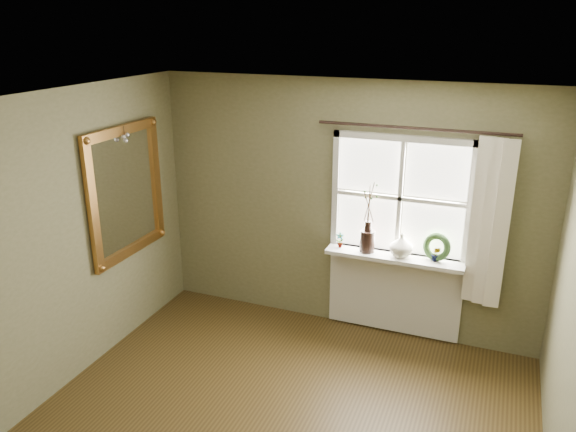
% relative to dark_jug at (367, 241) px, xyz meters
% --- Properties ---
extents(ceiling, '(4.50, 4.50, 0.00)m').
position_rel_dark_jug_xyz_m(ceiling, '(-0.27, -2.12, 1.57)').
color(ceiling, silver).
rests_on(ceiling, ground).
extents(wall_back, '(4.00, 0.10, 2.60)m').
position_rel_dark_jug_xyz_m(wall_back, '(-0.27, 0.18, 0.27)').
color(wall_back, '#6A6745').
rests_on(wall_back, ground).
extents(wall_left, '(0.10, 4.50, 2.60)m').
position_rel_dark_jug_xyz_m(wall_left, '(-2.32, -2.12, 0.27)').
color(wall_left, '#6A6745').
rests_on(wall_left, ground).
extents(window_frame, '(1.36, 0.06, 1.24)m').
position_rel_dark_jug_xyz_m(window_frame, '(0.28, 0.11, 0.45)').
color(window_frame, silver).
rests_on(window_frame, wall_back).
extents(window_sill, '(1.36, 0.26, 0.04)m').
position_rel_dark_jug_xyz_m(window_sill, '(0.28, 0.00, -0.13)').
color(window_sill, silver).
rests_on(window_sill, wall_back).
extents(window_apron, '(1.36, 0.04, 0.88)m').
position_rel_dark_jug_xyz_m(window_apron, '(0.28, 0.11, -0.57)').
color(window_apron, silver).
rests_on(window_apron, ground).
extents(dark_jug, '(0.16, 0.16, 0.22)m').
position_rel_dark_jug_xyz_m(dark_jug, '(0.00, 0.00, 0.00)').
color(dark_jug, black).
rests_on(dark_jug, window_sill).
extents(cream_vase, '(0.29, 0.29, 0.24)m').
position_rel_dark_jug_xyz_m(cream_vase, '(0.34, 0.00, 0.01)').
color(cream_vase, beige).
rests_on(cream_vase, window_sill).
extents(wreath, '(0.30, 0.19, 0.29)m').
position_rel_dark_jug_xyz_m(wreath, '(0.67, 0.04, -0.01)').
color(wreath, '#26421D').
rests_on(wreath, window_sill).
extents(potted_plant_left, '(0.10, 0.08, 0.16)m').
position_rel_dark_jug_xyz_m(potted_plant_left, '(-0.28, 0.00, -0.03)').
color(potted_plant_left, '#26421D').
rests_on(potted_plant_left, window_sill).
extents(potted_plant_right, '(0.10, 0.08, 0.15)m').
position_rel_dark_jug_xyz_m(potted_plant_right, '(0.67, 0.00, -0.03)').
color(potted_plant_right, '#26421D').
rests_on(potted_plant_right, window_sill).
extents(curtain, '(0.36, 0.12, 1.59)m').
position_rel_dark_jug_xyz_m(curtain, '(1.12, 0.01, 0.33)').
color(curtain, silver).
rests_on(curtain, wall_back).
extents(curtain_rod, '(1.84, 0.03, 0.03)m').
position_rel_dark_jug_xyz_m(curtain_rod, '(0.38, 0.05, 1.15)').
color(curtain_rod, black).
rests_on(curtain_rod, wall_back).
extents(gilt_mirror, '(0.10, 1.09, 1.31)m').
position_rel_dark_jug_xyz_m(gilt_mirror, '(-2.24, -0.81, 0.50)').
color(gilt_mirror, white).
rests_on(gilt_mirror, wall_left).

